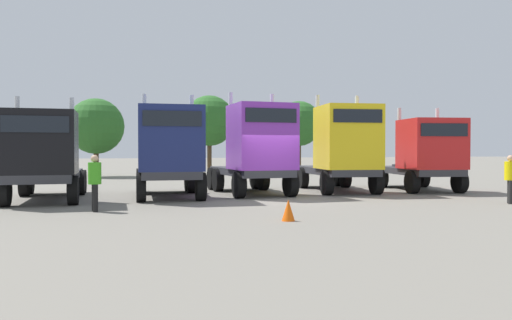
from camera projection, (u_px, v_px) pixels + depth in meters
The scene contains 12 objects.
ground at pixel (278, 200), 19.37m from camera, with size 200.00×200.00×0.00m, color slate.
semi_truck_black at pixel (44, 156), 18.62m from camera, with size 2.69×6.47×3.90m.
semi_truck_navy at pixel (169, 151), 20.03m from camera, with size 2.91×6.00×4.18m.
semi_truck_purple at pixel (257, 148), 21.50m from camera, with size 2.67×5.92×4.39m.
semi_truck_yellow at pixel (343, 148), 22.84m from camera, with size 3.38×6.67×4.45m.
semi_truck_red at pixel (425, 154), 23.58m from camera, with size 3.50×6.31×3.90m.
visitor_in_hivis at pixel (510, 176), 18.18m from camera, with size 0.56×0.56×1.74m.
visitor_with_camera at pixel (95, 179), 15.85m from camera, with size 0.45×0.46×1.77m.
traffic_cone_mid at pixel (288, 210), 13.78m from camera, with size 0.36×0.36×0.58m, color #F2590C.
oak_far_left at pixel (96, 126), 36.21m from camera, with size 3.96×3.96×5.59m.
oak_far_centre at pixel (209, 121), 41.16m from camera, with size 4.09×4.09×6.32m.
oak_far_right at pixel (299, 124), 42.05m from camera, with size 3.71×3.71×5.94m.
Camera 1 is at (-6.43, -18.26, 1.93)m, focal length 35.78 mm.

